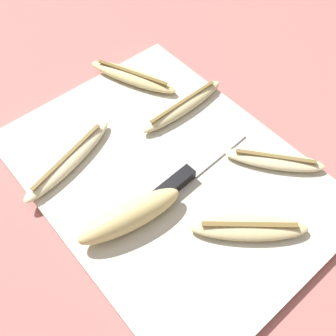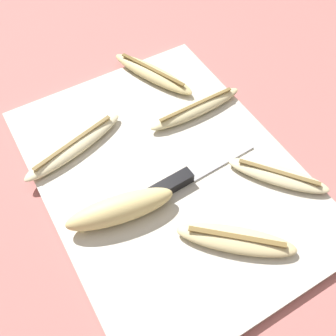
{
  "view_description": "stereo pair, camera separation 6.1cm",
  "coord_description": "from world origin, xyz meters",
  "px_view_note": "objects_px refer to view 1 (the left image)",
  "views": [
    {
      "loc": [
        0.26,
        -0.22,
        0.52
      ],
      "look_at": [
        0.0,
        0.0,
        0.02
      ],
      "focal_mm": 42.0,
      "sensor_mm": 36.0,
      "label": 1
    },
    {
      "loc": [
        0.3,
        -0.18,
        0.52
      ],
      "look_at": [
        0.0,
        0.0,
        0.02
      ],
      "focal_mm": 42.0,
      "sensor_mm": 36.0,
      "label": 2
    }
  ],
  "objects_px": {
    "knife": "(176,183)",
    "banana_soft_right": "(183,106)",
    "banana_pale_long": "(68,159)",
    "banana_golden_short": "(130,216)",
    "banana_cream_curved": "(275,160)",
    "banana_spotted_left": "(132,77)",
    "banana_ripe_center": "(249,228)"
  },
  "relations": [
    {
      "from": "knife",
      "to": "banana_soft_right",
      "type": "xyz_separation_m",
      "value": [
        -0.11,
        0.11,
        0.0
      ]
    },
    {
      "from": "banana_pale_long",
      "to": "banana_golden_short",
      "type": "bearing_deg",
      "value": 4.27
    },
    {
      "from": "banana_pale_long",
      "to": "banana_golden_short",
      "type": "distance_m",
      "value": 0.15
    },
    {
      "from": "banana_soft_right",
      "to": "knife",
      "type": "bearing_deg",
      "value": -45.35
    },
    {
      "from": "banana_pale_long",
      "to": "banana_cream_curved",
      "type": "bearing_deg",
      "value": 49.52
    },
    {
      "from": "banana_pale_long",
      "to": "banana_golden_short",
      "type": "height_order",
      "value": "banana_golden_short"
    },
    {
      "from": "banana_spotted_left",
      "to": "banana_ripe_center",
      "type": "bearing_deg",
      "value": -10.34
    },
    {
      "from": "banana_spotted_left",
      "to": "banana_golden_short",
      "type": "relative_size",
      "value": 1.08
    },
    {
      "from": "banana_spotted_left",
      "to": "banana_pale_long",
      "type": "relative_size",
      "value": 0.92
    },
    {
      "from": "banana_soft_right",
      "to": "banana_spotted_left",
      "type": "bearing_deg",
      "value": -169.27
    },
    {
      "from": "banana_cream_curved",
      "to": "banana_ripe_center",
      "type": "height_order",
      "value": "banana_ripe_center"
    },
    {
      "from": "banana_spotted_left",
      "to": "banana_cream_curved",
      "type": "height_order",
      "value": "banana_spotted_left"
    },
    {
      "from": "banana_cream_curved",
      "to": "banana_golden_short",
      "type": "height_order",
      "value": "banana_golden_short"
    },
    {
      "from": "banana_ripe_center",
      "to": "banana_soft_right",
      "type": "relative_size",
      "value": 0.84
    },
    {
      "from": "banana_ripe_center",
      "to": "banana_soft_right",
      "type": "bearing_deg",
      "value": 159.94
    },
    {
      "from": "banana_ripe_center",
      "to": "banana_pale_long",
      "type": "bearing_deg",
      "value": -154.19
    },
    {
      "from": "banana_cream_curved",
      "to": "banana_spotted_left",
      "type": "bearing_deg",
      "value": -169.44
    },
    {
      "from": "banana_cream_curved",
      "to": "banana_ripe_center",
      "type": "distance_m",
      "value": 0.13
    },
    {
      "from": "knife",
      "to": "banana_spotted_left",
      "type": "xyz_separation_m",
      "value": [
        -0.23,
        0.09,
        0.0
      ]
    },
    {
      "from": "banana_spotted_left",
      "to": "banana_ripe_center",
      "type": "height_order",
      "value": "same"
    },
    {
      "from": "banana_pale_long",
      "to": "banana_golden_short",
      "type": "xyz_separation_m",
      "value": [
        0.15,
        0.01,
        0.01
      ]
    },
    {
      "from": "knife",
      "to": "banana_soft_right",
      "type": "relative_size",
      "value": 1.23
    },
    {
      "from": "banana_soft_right",
      "to": "banana_cream_curved",
      "type": "bearing_deg",
      "value": 10.45
    },
    {
      "from": "banana_cream_curved",
      "to": "banana_soft_right",
      "type": "height_order",
      "value": "banana_soft_right"
    },
    {
      "from": "banana_soft_right",
      "to": "banana_pale_long",
      "type": "bearing_deg",
      "value": -98.13
    },
    {
      "from": "banana_spotted_left",
      "to": "banana_golden_short",
      "type": "xyz_separation_m",
      "value": [
        0.23,
        -0.18,
        0.01
      ]
    },
    {
      "from": "banana_ripe_center",
      "to": "banana_spotted_left",
      "type": "bearing_deg",
      "value": 169.66
    },
    {
      "from": "banana_ripe_center",
      "to": "banana_soft_right",
      "type": "distance_m",
      "value": 0.25
    },
    {
      "from": "banana_pale_long",
      "to": "knife",
      "type": "bearing_deg",
      "value": 35.17
    },
    {
      "from": "banana_spotted_left",
      "to": "banana_ripe_center",
      "type": "relative_size",
      "value": 1.16
    },
    {
      "from": "banana_cream_curved",
      "to": "banana_ripe_center",
      "type": "xyz_separation_m",
      "value": [
        0.05,
        -0.12,
        0.0
      ]
    },
    {
      "from": "banana_spotted_left",
      "to": "banana_golden_short",
      "type": "bearing_deg",
      "value": -38.06
    }
  ]
}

